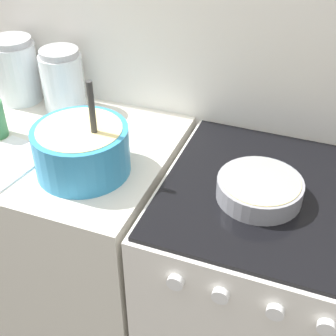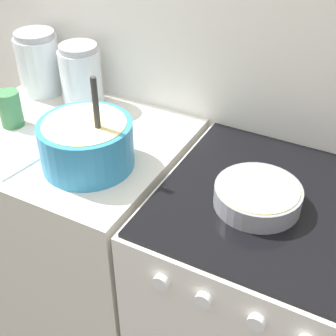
# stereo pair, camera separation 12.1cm
# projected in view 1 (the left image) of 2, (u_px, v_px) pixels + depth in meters

# --- Properties ---
(wall_back) EXTENTS (4.42, 0.05, 2.40)m
(wall_back) POSITION_uv_depth(u_px,v_px,m) (202.00, 20.00, 1.36)
(wall_back) COLOR white
(wall_back) RESTS_ON ground_plane
(countertop_cabinet) EXTENTS (0.71, 0.59, 0.89)m
(countertop_cabinet) POSITION_uv_depth(u_px,v_px,m) (71.00, 247.00, 1.66)
(countertop_cabinet) COLOR silver
(countertop_cabinet) RESTS_ON ground_plane
(stove) EXTENTS (0.61, 0.61, 0.89)m
(stove) POSITION_uv_depth(u_px,v_px,m) (258.00, 303.00, 1.47)
(stove) COLOR white
(stove) RESTS_ON ground_plane
(mixing_bowl) EXTENTS (0.26, 0.26, 0.27)m
(mixing_bowl) POSITION_uv_depth(u_px,v_px,m) (81.00, 147.00, 1.24)
(mixing_bowl) COLOR #338CBF
(mixing_bowl) RESTS_ON countertop_cabinet
(baking_pan) EXTENTS (0.22, 0.22, 0.06)m
(baking_pan) POSITION_uv_depth(u_px,v_px,m) (260.00, 188.00, 1.17)
(baking_pan) COLOR gray
(baking_pan) RESTS_ON stove
(storage_jar_left) EXTENTS (0.15, 0.15, 0.22)m
(storage_jar_left) POSITION_uv_depth(u_px,v_px,m) (17.00, 74.00, 1.57)
(storage_jar_left) COLOR silver
(storage_jar_left) RESTS_ON countertop_cabinet
(storage_jar_middle) EXTENTS (0.14, 0.14, 0.20)m
(storage_jar_middle) POSITION_uv_depth(u_px,v_px,m) (63.00, 84.00, 1.52)
(storage_jar_middle) COLOR silver
(storage_jar_middle) RESTS_ON countertop_cabinet
(recipe_page) EXTENTS (0.20, 0.25, 0.01)m
(recipe_page) POSITION_uv_depth(u_px,v_px,m) (5.00, 163.00, 1.31)
(recipe_page) COLOR white
(recipe_page) RESTS_ON countertop_cabinet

